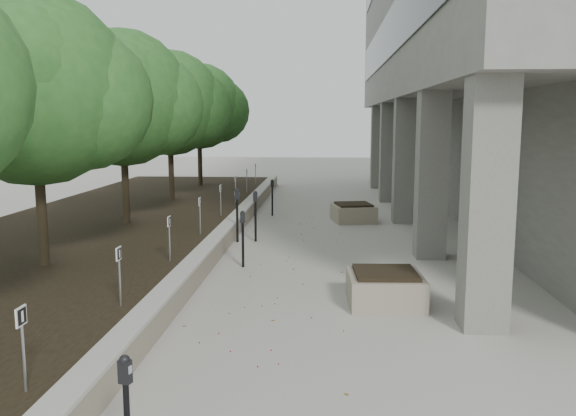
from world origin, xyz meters
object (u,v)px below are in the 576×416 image
(crabapple_tree_5, at_px, (199,124))
(parking_meter_4, at_px, (237,215))
(crabapple_tree_2, at_px, (37,130))
(planter_front, at_px, (385,287))
(parking_meter_5, at_px, (272,198))
(planter_back, at_px, (353,212))
(parking_meter_3, at_px, (255,216))
(crabapple_tree_4, at_px, (170,125))
(crabapple_tree_3, at_px, (123,127))
(parking_meter_2, at_px, (243,239))

(crabapple_tree_5, bearing_deg, parking_meter_4, -72.78)
(crabapple_tree_2, distance_m, planter_front, 7.38)
(parking_meter_5, bearing_deg, crabapple_tree_2, -123.93)
(planter_back, bearing_deg, crabapple_tree_5, 133.40)
(parking_meter_3, relative_size, parking_meter_4, 0.94)
(crabapple_tree_4, xyz_separation_m, planter_front, (6.77, -10.84, -2.81))
(crabapple_tree_3, height_order, parking_meter_3, crabapple_tree_3)
(parking_meter_5, relative_size, planter_back, 0.99)
(crabapple_tree_2, height_order, crabapple_tree_3, same)
(crabapple_tree_5, xyz_separation_m, planter_back, (6.58, -6.96, -2.82))
(crabapple_tree_3, height_order, parking_meter_5, crabapple_tree_3)
(parking_meter_2, bearing_deg, planter_back, 51.69)
(parking_meter_3, bearing_deg, planter_back, 47.01)
(parking_meter_2, bearing_deg, parking_meter_3, 76.49)
(crabapple_tree_2, height_order, crabapple_tree_4, same)
(parking_meter_3, distance_m, parking_meter_4, 0.50)
(parking_meter_3, bearing_deg, crabapple_tree_3, 170.21)
(planter_back, bearing_deg, parking_meter_3, -129.42)
(parking_meter_5, height_order, planter_back, parking_meter_5)
(parking_meter_4, bearing_deg, crabapple_tree_4, 102.35)
(crabapple_tree_5, distance_m, parking_meter_4, 11.27)
(crabapple_tree_4, height_order, planter_front, crabapple_tree_4)
(parking_meter_5, distance_m, planter_front, 10.31)
(crabapple_tree_3, bearing_deg, crabapple_tree_4, 90.00)
(parking_meter_4, distance_m, planter_back, 4.89)
(parking_meter_3, relative_size, planter_back, 1.08)
(crabapple_tree_5, xyz_separation_m, parking_meter_2, (3.81, -13.30, -2.47))
(parking_meter_5, bearing_deg, crabapple_tree_4, 154.61)
(crabapple_tree_2, relative_size, planter_back, 4.19)
(crabapple_tree_4, height_order, crabapple_tree_5, same)
(parking_meter_3, bearing_deg, parking_meter_2, -92.43)
(crabapple_tree_2, distance_m, parking_meter_4, 6.03)
(planter_front, bearing_deg, crabapple_tree_4, 121.97)
(parking_meter_2, distance_m, planter_front, 3.92)
(parking_meter_2, distance_m, parking_meter_5, 7.32)
(crabapple_tree_3, xyz_separation_m, crabapple_tree_4, (0.00, 5.00, 0.00))
(parking_meter_2, height_order, planter_front, parking_meter_2)
(parking_meter_2, xyz_separation_m, planter_front, (2.96, -2.55, -0.34))
(crabapple_tree_4, distance_m, parking_meter_3, 7.01)
(crabapple_tree_5, relative_size, planter_front, 4.12)
(crabapple_tree_2, relative_size, crabapple_tree_3, 1.00)
(parking_meter_2, height_order, parking_meter_5, parking_meter_2)
(crabapple_tree_2, bearing_deg, parking_meter_3, 50.75)
(crabapple_tree_3, relative_size, parking_meter_3, 3.87)
(crabapple_tree_2, height_order, planter_front, crabapple_tree_2)
(parking_meter_2, height_order, planter_back, parking_meter_2)
(parking_meter_3, bearing_deg, crabapple_tree_2, -132.82)
(parking_meter_2, xyz_separation_m, parking_meter_5, (-0.00, 7.32, -0.01))
(parking_meter_3, height_order, planter_front, parking_meter_3)
(planter_front, bearing_deg, parking_meter_5, 106.70)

